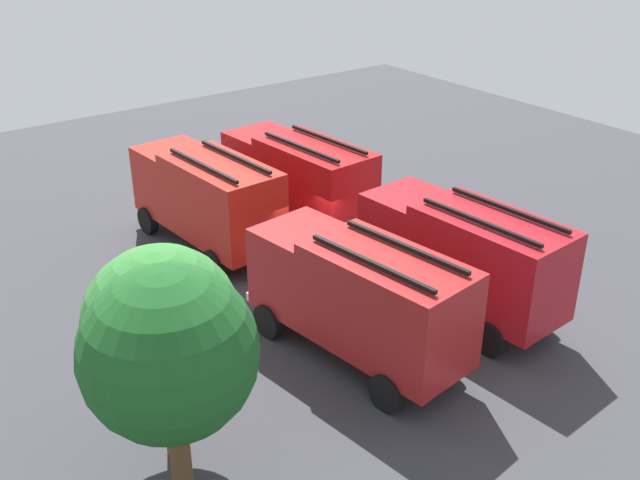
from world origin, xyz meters
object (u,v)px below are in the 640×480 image
traffic_cone_1 (237,348)px  fire_truck_3 (206,195)px  tree_1 (162,323)px  tree_0 (169,354)px  fire_truck_1 (298,176)px  traffic_cone_0 (350,212)px  firefighter_1 (270,276)px  fire_truck_2 (358,294)px  fire_truck_0 (462,253)px  firefighter_0 (209,167)px

traffic_cone_1 → fire_truck_3: bearing=-22.7°
tree_1 → tree_0: bearing=160.5°
fire_truck_1 → traffic_cone_0: size_ratio=12.81×
traffic_cone_1 → firefighter_1: bearing=-49.0°
fire_truck_2 → traffic_cone_0: bearing=-44.6°
traffic_cone_0 → traffic_cone_1: 10.74m
fire_truck_1 → fire_truck_2: 9.48m
traffic_cone_1 → tree_0: bearing=136.3°
fire_truck_3 → traffic_cone_1: bearing=153.6°
tree_0 → traffic_cone_1: bearing=-43.7°
traffic_cone_0 → traffic_cone_1: traffic_cone_1 is taller
fire_truck_0 → traffic_cone_0: bearing=-16.5°
tree_1 → traffic_cone_1: 5.34m
fire_truck_3 → traffic_cone_1: (-7.08, 2.96, -1.79)m
fire_truck_1 → traffic_cone_0: fire_truck_1 is taller
tree_1 → fire_truck_2: bearing=-85.4°
firefighter_0 → traffic_cone_1: bearing=-82.5°
tree_0 → traffic_cone_0: 16.53m
fire_truck_2 → tree_1: size_ratio=1.33×
fire_truck_2 → firefighter_1: 4.49m
firefighter_1 → firefighter_0: bearing=179.1°
fire_truck_1 → firefighter_0: bearing=5.7°
fire_truck_0 → firefighter_0: bearing=1.4°
fire_truck_3 → tree_0: 13.05m
fire_truck_1 → fire_truck_2: (-8.64, 3.91, 0.00)m
tree_0 → traffic_cone_0: bearing=-52.4°
fire_truck_1 → traffic_cone_0: (-0.75, -2.13, -1.87)m
fire_truck_1 → traffic_cone_1: 9.70m
firefighter_0 → firefighter_1: (-10.05, 3.22, -0.13)m
firefighter_1 → tree_1: tree_1 is taller
tree_1 → firefighter_0: bearing=-31.6°
fire_truck_3 → tree_1: bearing=143.3°
tree_1 → traffic_cone_0: size_ratio=9.78×
fire_truck_0 → traffic_cone_1: (1.97, 7.23, -1.79)m
fire_truck_0 → firefighter_1: 6.38m
firefighter_1 → tree_0: 9.48m
fire_truck_1 → tree_1: 13.73m
firefighter_0 → fire_truck_2: bearing=-68.6°
firefighter_0 → traffic_cone_1: 13.69m
fire_truck_3 → firefighter_0: (5.28, -2.92, -1.11)m
tree_0 → traffic_cone_1: tree_0 is taller
tree_1 → fire_truck_3: bearing=-33.0°
fire_truck_0 → firefighter_1: fire_truck_0 is taller
firefighter_0 → tree_0: size_ratio=0.31×
firefighter_0 → firefighter_1: bearing=-74.8°
fire_truck_2 → traffic_cone_0: fire_truck_2 is taller
fire_truck_3 → firefighter_0: bearing=-32.7°
fire_truck_3 → tree_0: bearing=144.9°
firefighter_1 → fire_truck_1: bearing=152.8°
fire_truck_0 → fire_truck_1: 8.61m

